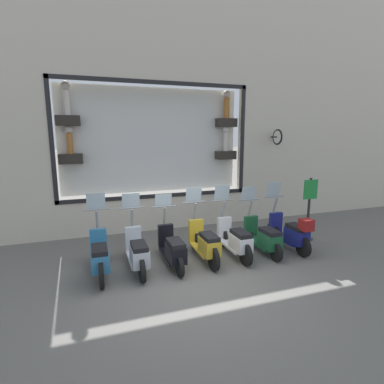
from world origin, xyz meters
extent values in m
plane|color=#66635E|center=(0.00, 0.00, 0.00)|extent=(120.00, 120.00, 0.00)
cube|color=beige|center=(3.60, 0.00, 0.52)|extent=(0.40, 5.90, 1.04)
cube|color=black|center=(3.39, 0.00, 4.48)|extent=(0.04, 5.90, 0.12)
cube|color=black|center=(3.39, 0.00, 1.10)|extent=(0.04, 5.90, 0.12)
cube|color=black|center=(3.39, -2.89, 2.79)|extent=(0.04, 0.12, 3.50)
cube|color=black|center=(3.39, 2.89, 2.79)|extent=(0.04, 0.12, 3.50)
cube|color=silver|center=(3.95, 0.00, 2.79)|extent=(0.04, 5.66, 3.26)
cube|color=#28231E|center=(3.73, -2.46, 3.37)|extent=(0.36, 0.65, 0.28)
cylinder|color=#B26B2D|center=(3.73, -2.46, 3.84)|extent=(0.18, 0.18, 0.66)
sphere|color=beige|center=(3.73, -2.46, 4.29)|extent=(0.24, 0.24, 0.24)
cube|color=#28231E|center=(3.73, 2.46, 3.37)|extent=(0.36, 0.65, 0.28)
cylinder|color=silver|center=(3.73, 2.46, 3.85)|extent=(0.19, 0.19, 0.68)
sphere|color=beige|center=(3.73, 2.46, 4.32)|extent=(0.25, 0.25, 0.25)
cube|color=#28231E|center=(3.73, -2.46, 2.30)|extent=(0.36, 0.65, 0.28)
cylinder|color=silver|center=(3.73, -2.46, 2.75)|extent=(0.17, 0.17, 0.62)
sphere|color=white|center=(3.73, -2.46, 3.17)|extent=(0.22, 0.22, 0.22)
cube|color=#28231E|center=(3.73, 2.46, 2.30)|extent=(0.36, 0.65, 0.28)
cylinder|color=#B26B2D|center=(3.73, 2.46, 2.73)|extent=(0.16, 0.16, 0.58)
sphere|color=beige|center=(3.73, 2.46, 3.12)|extent=(0.21, 0.21, 0.21)
cylinder|color=black|center=(3.23, -4.02, 2.90)|extent=(0.35, 0.05, 0.05)
torus|color=black|center=(3.05, -4.02, 2.90)|extent=(0.53, 0.06, 0.53)
cylinder|color=white|center=(3.05, -4.02, 2.90)|extent=(0.43, 0.03, 0.43)
cylinder|color=black|center=(1.43, -2.92, 0.25)|extent=(0.50, 0.09, 0.50)
cylinder|color=black|center=(0.14, -2.92, 0.25)|extent=(0.50, 0.09, 0.50)
cube|color=navy|center=(0.78, -2.92, 0.24)|extent=(1.02, 0.38, 0.06)
cube|color=navy|center=(0.41, -2.92, 0.45)|extent=(0.61, 0.35, 0.36)
cube|color=black|center=(0.41, -2.92, 0.68)|extent=(0.58, 0.31, 0.10)
cube|color=navy|center=(1.33, -2.92, 0.55)|extent=(0.12, 0.37, 0.56)
cylinder|color=gray|center=(1.40, -2.92, 1.04)|extent=(0.20, 0.06, 0.45)
cylinder|color=gray|center=(1.47, -2.92, 1.26)|extent=(0.04, 0.61, 0.04)
cube|color=silver|center=(1.51, -2.92, 1.47)|extent=(0.10, 0.42, 0.42)
cube|color=maroon|center=(0.09, -2.92, 0.84)|extent=(0.28, 0.28, 0.28)
cylinder|color=black|center=(1.46, -2.12, 0.22)|extent=(0.45, 0.09, 0.45)
cylinder|color=black|center=(0.11, -2.12, 0.22)|extent=(0.45, 0.09, 0.45)
cube|color=#19512D|center=(0.78, -2.12, 0.21)|extent=(1.02, 0.38, 0.06)
cube|color=#19512D|center=(0.41, -2.12, 0.42)|extent=(0.61, 0.35, 0.36)
cube|color=black|center=(0.41, -2.12, 0.65)|extent=(0.58, 0.31, 0.10)
cube|color=#19512D|center=(1.33, -2.12, 0.52)|extent=(0.12, 0.37, 0.56)
cylinder|color=gray|center=(1.40, -2.12, 1.02)|extent=(0.20, 0.06, 0.45)
cylinder|color=gray|center=(1.47, -2.12, 1.23)|extent=(0.04, 0.61, 0.04)
cube|color=silver|center=(1.51, -2.12, 1.41)|extent=(0.09, 0.42, 0.36)
cylinder|color=black|center=(1.42, -1.32, 0.26)|extent=(0.53, 0.09, 0.53)
cylinder|color=black|center=(0.15, -1.32, 0.26)|extent=(0.53, 0.09, 0.53)
cube|color=silver|center=(0.78, -1.32, 0.25)|extent=(1.02, 0.39, 0.06)
cube|color=silver|center=(0.41, -1.32, 0.46)|extent=(0.61, 0.35, 0.36)
cube|color=black|center=(0.41, -1.32, 0.69)|extent=(0.58, 0.31, 0.10)
cube|color=silver|center=(1.33, -1.32, 0.56)|extent=(0.12, 0.37, 0.56)
cylinder|color=gray|center=(1.40, -1.32, 1.06)|extent=(0.20, 0.06, 0.45)
cylinder|color=gray|center=(1.47, -1.32, 1.27)|extent=(0.04, 0.60, 0.04)
cube|color=silver|center=(1.51, -1.32, 1.48)|extent=(0.10, 0.42, 0.41)
cylinder|color=black|center=(1.42, -0.52, 0.27)|extent=(0.55, 0.09, 0.55)
cylinder|color=black|center=(0.15, -0.52, 0.27)|extent=(0.55, 0.09, 0.55)
cube|color=gold|center=(0.78, -0.52, 0.26)|extent=(1.02, 0.39, 0.06)
cube|color=gold|center=(0.41, -0.52, 0.47)|extent=(0.61, 0.35, 0.36)
cube|color=black|center=(0.41, -0.52, 0.70)|extent=(0.58, 0.31, 0.10)
cube|color=gold|center=(1.33, -0.52, 0.57)|extent=(0.12, 0.37, 0.56)
cylinder|color=gray|center=(1.40, -0.52, 1.06)|extent=(0.20, 0.06, 0.45)
cylinder|color=gray|center=(1.47, -0.52, 1.28)|extent=(0.04, 0.60, 0.04)
cube|color=silver|center=(1.51, -0.52, 1.47)|extent=(0.10, 0.42, 0.38)
cylinder|color=black|center=(1.46, 0.27, 0.22)|extent=(0.44, 0.09, 0.44)
cylinder|color=black|center=(0.11, 0.27, 0.22)|extent=(0.44, 0.09, 0.44)
cube|color=black|center=(0.78, 0.27, 0.21)|extent=(1.02, 0.39, 0.06)
cube|color=black|center=(0.41, 0.27, 0.42)|extent=(0.61, 0.35, 0.36)
cube|color=black|center=(0.41, 0.27, 0.65)|extent=(0.58, 0.31, 0.10)
cube|color=black|center=(1.33, 0.27, 0.52)|extent=(0.12, 0.37, 0.56)
cylinder|color=gray|center=(1.40, 0.27, 1.01)|extent=(0.20, 0.06, 0.45)
cylinder|color=gray|center=(1.47, 0.27, 1.23)|extent=(0.04, 0.60, 0.04)
cube|color=silver|center=(1.51, 0.27, 1.39)|extent=(0.08, 0.42, 0.31)
cylinder|color=black|center=(1.43, 1.07, 0.25)|extent=(0.50, 0.09, 0.50)
cylinder|color=black|center=(0.14, 1.07, 0.25)|extent=(0.50, 0.09, 0.50)
cube|color=#B7BCC6|center=(0.78, 1.07, 0.24)|extent=(1.02, 0.38, 0.06)
cube|color=#B7BCC6|center=(0.41, 1.07, 0.45)|extent=(0.61, 0.35, 0.36)
cube|color=black|center=(0.41, 1.07, 0.68)|extent=(0.58, 0.31, 0.10)
cube|color=#B7BCC6|center=(1.33, 1.07, 0.55)|extent=(0.12, 0.37, 0.56)
cylinder|color=gray|center=(1.40, 1.07, 1.04)|extent=(0.20, 0.06, 0.45)
cylinder|color=gray|center=(1.47, 1.07, 1.26)|extent=(0.04, 0.60, 0.04)
cube|color=silver|center=(1.51, 1.07, 1.43)|extent=(0.09, 0.42, 0.35)
cylinder|color=black|center=(1.41, 1.87, 0.28)|extent=(0.56, 0.09, 0.56)
cylinder|color=black|center=(0.16, 1.87, 0.28)|extent=(0.56, 0.09, 0.56)
cube|color=teal|center=(0.78, 1.87, 0.26)|extent=(1.02, 0.38, 0.06)
cube|color=teal|center=(0.41, 1.87, 0.47)|extent=(0.61, 0.35, 0.36)
cube|color=black|center=(0.41, 1.87, 0.70)|extent=(0.58, 0.31, 0.10)
cube|color=teal|center=(1.33, 1.87, 0.57)|extent=(0.12, 0.37, 0.56)
cylinder|color=gray|center=(1.40, 1.87, 1.07)|extent=(0.20, 0.06, 0.45)
cylinder|color=gray|center=(1.47, 1.87, 1.28)|extent=(0.04, 0.61, 0.04)
cube|color=silver|center=(1.51, 1.87, 1.48)|extent=(0.10, 0.42, 0.39)
cylinder|color=#232326|center=(1.16, -3.88, 0.01)|extent=(0.36, 0.36, 0.02)
cylinder|color=#232326|center=(1.16, -3.88, 0.90)|extent=(0.07, 0.07, 1.79)
cube|color=#1E8438|center=(1.14, -3.88, 1.47)|extent=(0.03, 0.45, 0.55)
camera|label=1|loc=(-5.60, 1.95, 2.99)|focal=28.00mm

